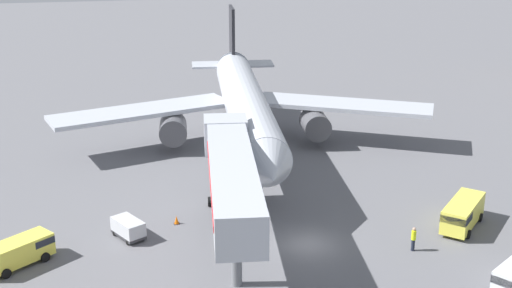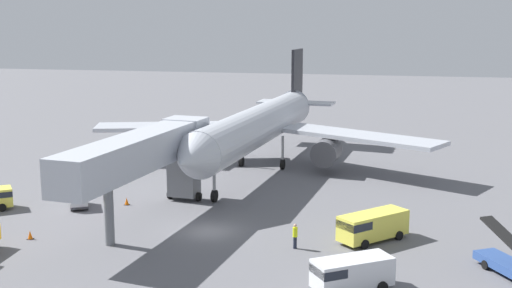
% 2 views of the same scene
% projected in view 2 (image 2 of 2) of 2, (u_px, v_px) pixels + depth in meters
% --- Properties ---
extents(ground_plane, '(300.00, 300.00, 0.00)m').
position_uv_depth(ground_plane, '(208.00, 231.00, 49.92)').
color(ground_plane, slate).
extents(airplane_at_gate, '(39.39, 41.83, 12.33)m').
position_uv_depth(airplane_at_gate, '(261.00, 126.00, 70.04)').
color(airplane_at_gate, '#B7BCC6').
rests_on(airplane_at_gate, ground).
extents(jet_bridge, '(5.32, 20.28, 7.39)m').
position_uv_depth(jet_bridge, '(147.00, 154.00, 51.30)').
color(jet_bridge, '#B2B7C1').
rests_on(jet_bridge, ground).
extents(service_van_rear_left, '(5.07, 4.35, 1.99)m').
position_uv_depth(service_van_rear_left, '(350.00, 272.00, 38.72)').
color(service_van_rear_left, silver).
rests_on(service_van_rear_left, ground).
extents(service_van_mid_right, '(5.21, 5.38, 2.11)m').
position_uv_depth(service_van_mid_right, '(371.00, 225.00, 47.40)').
color(service_van_mid_right, '#E5DB4C').
rests_on(service_van_mid_right, ground).
extents(baggage_cart_near_left, '(2.62, 3.10, 1.45)m').
position_uv_depth(baggage_cart_near_left, '(79.00, 198.00, 56.08)').
color(baggage_cart_near_left, '#38383D').
rests_on(baggage_cart_near_left, ground).
extents(ground_crew_worker_foreground, '(0.47, 0.47, 1.82)m').
position_uv_depth(ground_crew_worker_foreground, '(295.00, 235.00, 45.91)').
color(ground_crew_worker_foreground, '#1E2333').
rests_on(ground_crew_worker_foreground, ground).
extents(safety_cone_alpha, '(0.43, 0.43, 0.66)m').
position_uv_depth(safety_cone_alpha, '(127.00, 201.00, 56.95)').
color(safety_cone_alpha, black).
rests_on(safety_cone_alpha, ground).
extents(safety_cone_bravo, '(0.43, 0.43, 0.65)m').
position_uv_depth(safety_cone_bravo, '(30.00, 235.00, 48.00)').
color(safety_cone_bravo, black).
rests_on(safety_cone_bravo, ground).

